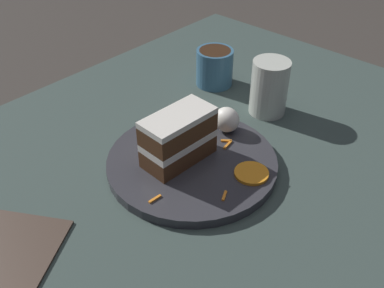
{
  "coord_description": "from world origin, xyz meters",
  "views": [
    {
      "loc": [
        -0.33,
        0.44,
        0.5
      ],
      "look_at": [
        0.05,
        0.02,
        0.07
      ],
      "focal_mm": 42.0,
      "sensor_mm": 36.0,
      "label": 1
    }
  ],
  "objects_px": {
    "cake_slice": "(178,137)",
    "coffee_mug": "(215,66)",
    "orange_garnish": "(251,173)",
    "cream_dollop": "(227,120)",
    "drinking_glass": "(269,91)",
    "plate": "(192,162)"
  },
  "relations": [
    {
      "from": "cream_dollop",
      "to": "drinking_glass",
      "type": "bearing_deg",
      "value": -92.03
    },
    {
      "from": "orange_garnish",
      "to": "coffee_mug",
      "type": "relative_size",
      "value": 0.7
    },
    {
      "from": "cake_slice",
      "to": "cream_dollop",
      "type": "bearing_deg",
      "value": 89.35
    },
    {
      "from": "cake_slice",
      "to": "cream_dollop",
      "type": "xyz_separation_m",
      "value": [
        -0.01,
        -0.12,
        -0.02
      ]
    },
    {
      "from": "plate",
      "to": "cream_dollop",
      "type": "bearing_deg",
      "value": -84.89
    },
    {
      "from": "orange_garnish",
      "to": "cake_slice",
      "type": "bearing_deg",
      "value": 22.97
    },
    {
      "from": "cake_slice",
      "to": "coffee_mug",
      "type": "xyz_separation_m",
      "value": [
        0.14,
        -0.25,
        -0.02
      ]
    },
    {
      "from": "drinking_glass",
      "to": "coffee_mug",
      "type": "xyz_separation_m",
      "value": [
        0.15,
        -0.02,
        -0.0
      ]
    },
    {
      "from": "cake_slice",
      "to": "plate",
      "type": "bearing_deg",
      "value": 44.6
    },
    {
      "from": "cream_dollop",
      "to": "orange_garnish",
      "type": "bearing_deg",
      "value": 147.14
    },
    {
      "from": "plate",
      "to": "cake_slice",
      "type": "height_order",
      "value": "cake_slice"
    },
    {
      "from": "orange_garnish",
      "to": "drinking_glass",
      "type": "height_order",
      "value": "drinking_glass"
    },
    {
      "from": "plate",
      "to": "cake_slice",
      "type": "xyz_separation_m",
      "value": [
        0.02,
        0.01,
        0.05
      ]
    },
    {
      "from": "cream_dollop",
      "to": "orange_garnish",
      "type": "xyz_separation_m",
      "value": [
        -0.11,
        0.07,
        -0.02
      ]
    },
    {
      "from": "coffee_mug",
      "to": "drinking_glass",
      "type": "bearing_deg",
      "value": 174.0
    },
    {
      "from": "plate",
      "to": "cream_dollop",
      "type": "height_order",
      "value": "cream_dollop"
    },
    {
      "from": "cake_slice",
      "to": "drinking_glass",
      "type": "relative_size",
      "value": 1.13
    },
    {
      "from": "cake_slice",
      "to": "coffee_mug",
      "type": "bearing_deg",
      "value": 121.13
    },
    {
      "from": "cream_dollop",
      "to": "orange_garnish",
      "type": "relative_size",
      "value": 0.86
    },
    {
      "from": "orange_garnish",
      "to": "coffee_mug",
      "type": "height_order",
      "value": "coffee_mug"
    },
    {
      "from": "cake_slice",
      "to": "orange_garnish",
      "type": "bearing_deg",
      "value": 25.87
    },
    {
      "from": "coffee_mug",
      "to": "cream_dollop",
      "type": "bearing_deg",
      "value": 136.06
    }
  ]
}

